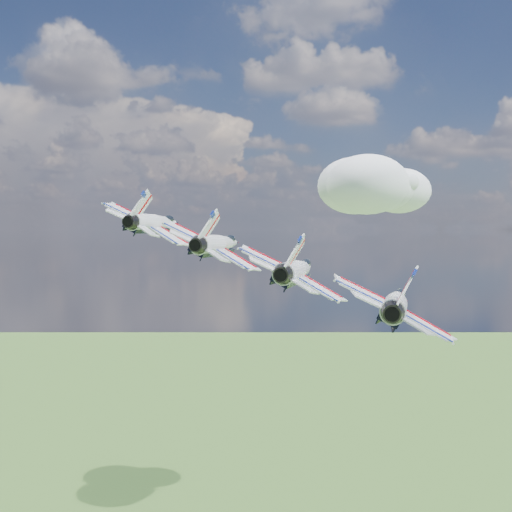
{
  "coord_description": "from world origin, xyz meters",
  "views": [
    {
      "loc": [
        -12.26,
        -64.96,
        160.2
      ],
      "look_at": [
        -8.56,
        8.78,
        157.17
      ],
      "focal_mm": 45.0,
      "sensor_mm": 36.0,
      "label": 1
    }
  ],
  "objects_px": {
    "jet_1": "(219,244)",
    "jet_3": "(396,303)",
    "jet_0": "(156,222)",
    "jet_2": "(297,270)"
  },
  "relations": [
    {
      "from": "jet_2",
      "to": "jet_3",
      "type": "distance_m",
      "value": 12.52
    },
    {
      "from": "jet_1",
      "to": "jet_2",
      "type": "relative_size",
      "value": 1.0
    },
    {
      "from": "jet_0",
      "to": "jet_3",
      "type": "relative_size",
      "value": 1.0
    },
    {
      "from": "jet_2",
      "to": "jet_3",
      "type": "bearing_deg",
      "value": -28.27
    },
    {
      "from": "jet_1",
      "to": "jet_2",
      "type": "xyz_separation_m",
      "value": [
        8.56,
        -8.74,
        -2.67
      ]
    },
    {
      "from": "jet_0",
      "to": "jet_1",
      "type": "height_order",
      "value": "jet_0"
    },
    {
      "from": "jet_2",
      "to": "jet_1",
      "type": "bearing_deg",
      "value": 151.73
    },
    {
      "from": "jet_2",
      "to": "jet_3",
      "type": "relative_size",
      "value": 1.0
    },
    {
      "from": "jet_1",
      "to": "jet_2",
      "type": "distance_m",
      "value": 12.52
    },
    {
      "from": "jet_1",
      "to": "jet_3",
      "type": "bearing_deg",
      "value": -28.27
    }
  ]
}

